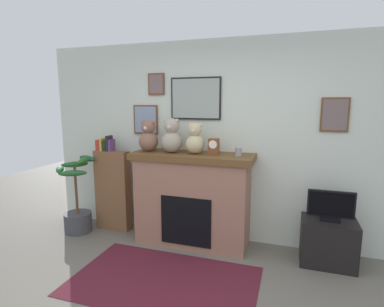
% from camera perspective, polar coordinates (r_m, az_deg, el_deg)
% --- Properties ---
extents(back_wall, '(5.20, 0.15, 2.60)m').
position_cam_1_polar(back_wall, '(3.99, 6.71, 2.20)').
color(back_wall, silver).
rests_on(back_wall, ground_plane).
extents(fireplace, '(1.54, 0.58, 1.18)m').
position_cam_1_polar(fireplace, '(3.94, 0.08, -8.41)').
color(fireplace, '#986854').
rests_on(fireplace, ground_plane).
extents(bookshelf, '(0.50, 0.16, 1.36)m').
position_cam_1_polar(bookshelf, '(4.51, -14.72, -6.31)').
color(bookshelf, brown).
rests_on(bookshelf, ground_plane).
extents(potted_plant, '(0.57, 0.59, 1.07)m').
position_cam_1_polar(potted_plant, '(4.62, -20.72, -9.31)').
color(potted_plant, '#3F3F44').
rests_on(potted_plant, ground_plane).
extents(tv_stand, '(0.58, 0.40, 0.52)m').
position_cam_1_polar(tv_stand, '(3.87, 24.18, -14.97)').
color(tv_stand, black).
rests_on(tv_stand, ground_plane).
extents(television, '(0.49, 0.14, 0.34)m').
position_cam_1_polar(television, '(3.72, 24.63, -9.08)').
color(television, black).
rests_on(television, tv_stand).
extents(area_rug, '(1.90, 1.15, 0.01)m').
position_cam_1_polar(area_rug, '(3.39, -5.32, -22.70)').
color(area_rug, '#511926').
rests_on(area_rug, ground_plane).
extents(candle_jar, '(0.08, 0.08, 0.10)m').
position_cam_1_polar(candle_jar, '(3.63, 8.74, 0.28)').
color(candle_jar, gray).
rests_on(candle_jar, fireplace).
extents(mantel_clock, '(0.13, 0.09, 0.20)m').
position_cam_1_polar(mantel_clock, '(3.69, 4.10, 1.31)').
color(mantel_clock, brown).
rests_on(mantel_clock, fireplace).
extents(teddy_bear_grey, '(0.25, 0.25, 0.41)m').
position_cam_1_polar(teddy_bear_grey, '(3.98, -8.20, 3.06)').
color(teddy_bear_grey, '#845A48').
rests_on(teddy_bear_grey, fireplace).
extents(teddy_bear_cream, '(0.27, 0.27, 0.44)m').
position_cam_1_polar(teddy_bear_cream, '(3.84, -3.82, 3.09)').
color(teddy_bear_cream, '#A59988').
rests_on(teddy_bear_cream, fireplace).
extents(teddy_bear_tan, '(0.24, 0.24, 0.39)m').
position_cam_1_polar(teddy_bear_tan, '(3.74, 0.57, 2.58)').
color(teddy_bear_tan, '#C4B488').
rests_on(teddy_bear_tan, fireplace).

